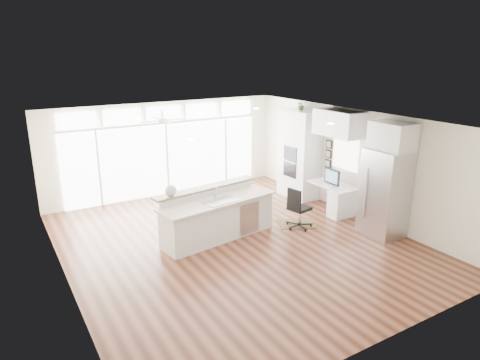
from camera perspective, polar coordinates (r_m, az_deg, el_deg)
floor at (r=9.59m, az=-0.58°, el=-8.36°), size 7.00×8.00×0.02m
ceiling at (r=8.78m, az=-0.63°, el=7.85°), size 7.00×8.00×0.02m
wall_back at (r=12.58m, az=-9.91°, el=4.13°), size 7.00×0.04×2.70m
wall_front at (r=6.23m, az=18.72°, el=-10.09°), size 7.00×0.04×2.70m
wall_left at (r=8.01m, az=-22.80°, el=-4.43°), size 0.04×8.00×2.70m
wall_right at (r=11.21m, az=15.02°, el=2.22°), size 0.04×8.00×2.70m
glass_wall at (r=12.60m, az=-9.74°, el=2.75°), size 5.80×0.06×2.08m
transom_row at (r=12.35m, az=-10.05°, el=8.74°), size 5.90×0.06×0.40m
desk_window at (r=11.33m, az=13.87°, el=3.51°), size 0.04×0.85×0.85m
ceiling_fan at (r=11.10m, az=-10.33°, el=8.35°), size 1.16×1.16×0.32m
recessed_lights at (r=8.95m, az=-1.29°, el=7.89°), size 3.40×3.00×0.02m
oven_cabinet at (r=12.30m, az=7.92°, el=3.44°), size 0.64×1.20×2.50m
desk_nook at (r=11.43m, az=12.28°, el=-2.38°), size 0.72×1.30×0.76m
upper_cabinets at (r=10.98m, az=13.08°, el=7.41°), size 0.64×1.30×0.64m
refrigerator at (r=10.16m, az=18.75°, el=-1.67°), size 0.76×0.90×2.00m
fridge_cabinet at (r=9.89m, az=19.68°, el=5.55°), size 0.64×0.90×0.60m
framed_photos at (r=11.80m, az=11.72°, el=3.42°), size 0.06×0.22×0.80m
kitchen_island at (r=9.60m, az=-2.91°, el=-4.67°), size 2.91×1.44×1.11m
rug at (r=10.62m, az=7.53°, el=-5.80°), size 1.08×0.95×0.01m
office_chair at (r=10.26m, az=7.94°, el=-3.70°), size 0.60×0.56×0.99m
fishbowl at (r=9.20m, az=-9.22°, el=-1.35°), size 0.31×0.31×0.25m
monitor at (r=11.20m, az=12.18°, el=0.46°), size 0.10×0.54×0.45m
keyboard at (r=11.15m, az=11.47°, el=-0.73°), size 0.15×0.32×0.02m
potted_plant at (r=12.05m, az=8.18°, el=9.74°), size 0.27×0.30×0.22m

